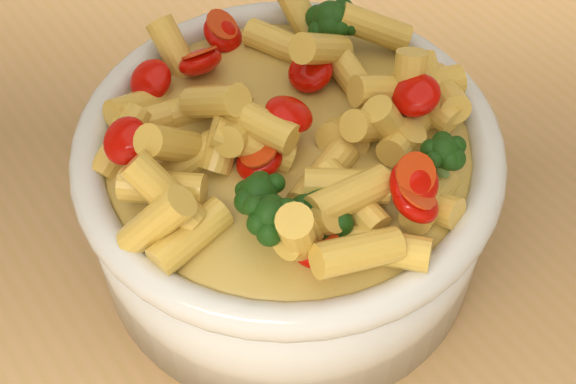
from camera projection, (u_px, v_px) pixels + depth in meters
table at (191, 382)px, 0.60m from camera, size 1.20×0.80×0.90m
serving_bowl at (288, 191)px, 0.52m from camera, size 0.26×0.26×0.11m
pasta_salad at (288, 116)px, 0.46m from camera, size 0.21×0.21×0.05m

